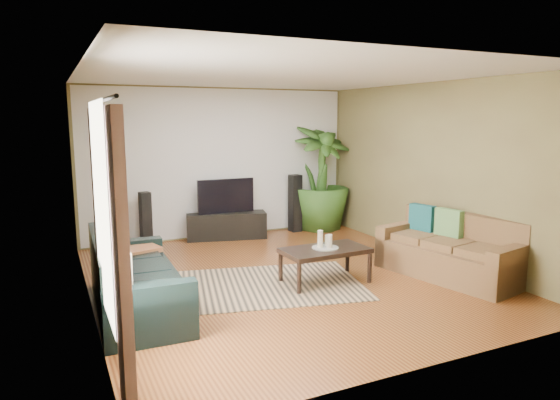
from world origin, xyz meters
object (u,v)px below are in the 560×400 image
sofa_right (449,247)px  tv_stand (226,226)px  television (226,196)px  potted_plant (320,177)px  speaker_left (146,220)px  side_table (136,268)px  speaker_right (295,203)px  pedestal (117,240)px  sofa_left (137,274)px  coffee_table (325,265)px  vase (116,221)px

sofa_right → tv_stand: sofa_right is taller
television → potted_plant: 1.94m
speaker_left → tv_stand: bearing=-8.4°
tv_stand → side_table: side_table is taller
speaker_right → tv_stand: bearing=178.1°
television → potted_plant: (1.93, 0.00, 0.24)m
television → pedestal: (-1.91, 0.00, -0.61)m
sofa_left → sofa_right: size_ratio=1.09×
sofa_right → side_table: sofa_right is taller
speaker_right → side_table: (-3.33, -2.08, -0.27)m
tv_stand → speaker_right: bearing=13.7°
coffee_table → television: bearing=95.9°
tv_stand → speaker_right: size_ratio=1.30×
sofa_right → pedestal: (-3.94, 3.39, -0.26)m
sofa_left → pedestal: bearing=-0.9°
television → side_table: size_ratio=1.88×
television → side_table: television is taller
tv_stand → potted_plant: size_ratio=0.70×
coffee_table → pedestal: bearing=126.8°
potted_plant → vase: (-3.83, 0.00, -0.53)m
sofa_right → potted_plant: size_ratio=0.94×
sofa_right → coffee_table: bearing=-119.6°
speaker_right → vase: 3.30m
sofa_left → coffee_table: size_ratio=1.84×
tv_stand → pedestal: (-1.91, 0.00, -0.07)m
coffee_table → tv_stand: size_ratio=0.80×
tv_stand → sofa_left: bearing=-112.0°
sofa_left → speaker_right: bearing=-48.8°
television → speaker_left: television is taller
television → sofa_left: bearing=-125.7°
coffee_table → vase: size_ratio=2.63×
vase → speaker_right: bearing=0.0°
speaker_left → side_table: bearing=-112.2°
sofa_right → vase: (-3.94, 3.39, 0.06)m
coffee_table → tv_stand: 2.90m
tv_stand → potted_plant: (1.93, 0.00, 0.78)m
sofa_left → coffee_table: 2.42m
vase → side_table: (-0.03, -2.08, -0.21)m
coffee_table → side_table: (-2.32, 0.80, 0.05)m
speaker_left → speaker_right: 2.82m
sofa_left → sofa_right: (4.07, -0.57, 0.00)m
pedestal → vase: (0.00, 0.00, 0.32)m
tv_stand → television: television is taller
tv_stand → potted_plant: potted_plant is taller
sofa_left → potted_plant: potted_plant is taller
pedestal → side_table: (-0.03, -2.08, 0.11)m
potted_plant → pedestal: size_ratio=6.08×
sofa_left → tv_stand: (2.03, 2.82, -0.19)m
potted_plant → vase: bearing=180.0°
coffee_table → potted_plant: 3.35m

